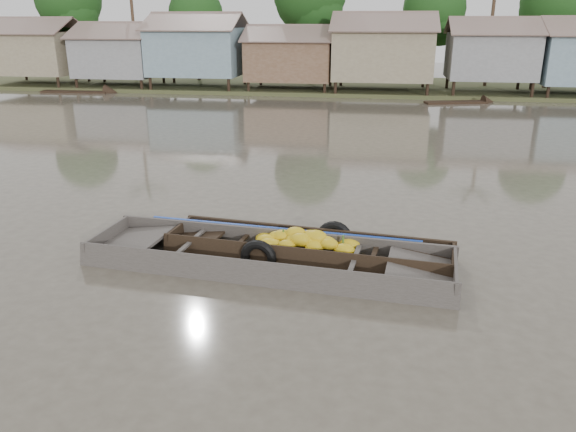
# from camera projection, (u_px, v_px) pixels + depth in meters

# --- Properties ---
(ground) EXTENTS (120.00, 120.00, 0.00)m
(ground) POSITION_uv_depth(u_px,v_px,m) (244.00, 268.00, 11.72)
(ground) COLOR #4C453A
(ground) RESTS_ON ground
(riverbank) EXTENTS (120.00, 12.47, 10.22)m
(riverbank) POSITION_uv_depth(u_px,v_px,m) (391.00, 46.00, 39.87)
(riverbank) COLOR #384723
(riverbank) RESTS_ON ground
(banana_boat) EXTENTS (6.36, 2.16, 0.88)m
(banana_boat) POSITION_uv_depth(u_px,v_px,m) (304.00, 248.00, 12.25)
(banana_boat) COLOR black
(banana_boat) RESTS_ON ground
(viewer_boat) EXTENTS (7.87, 2.69, 0.62)m
(viewer_boat) POSITION_uv_depth(u_px,v_px,m) (269.00, 263.00, 11.84)
(viewer_boat) COLOR #3B3632
(viewer_boat) RESTS_ON ground
(distant_boats) EXTENTS (46.66, 15.46, 0.35)m
(distant_boats) POSITION_uv_depth(u_px,v_px,m) (556.00, 112.00, 31.50)
(distant_boats) COLOR black
(distant_boats) RESTS_ON ground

